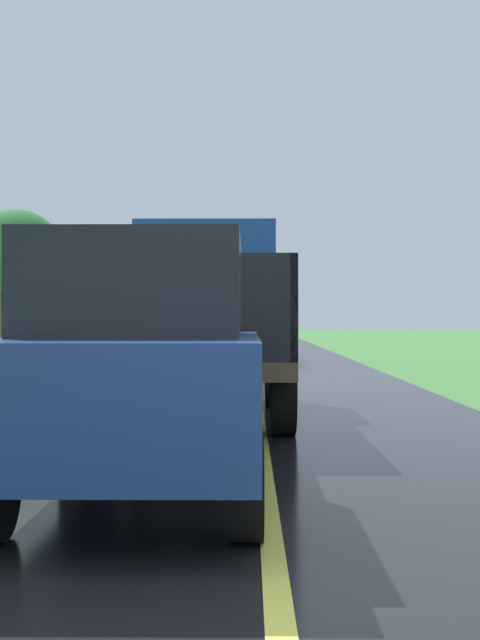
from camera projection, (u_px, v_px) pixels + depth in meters
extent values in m
cube|color=#2D2D30|center=(200.00, 374.00, 11.42)|extent=(0.90, 5.51, 0.24)
cube|color=brown|center=(200.00, 359.00, 11.42)|extent=(2.30, 5.80, 0.20)
cube|color=#1E479E|center=(207.00, 286.00, 13.37)|extent=(2.10, 1.90, 1.90)
cube|color=black|center=(210.00, 268.00, 14.33)|extent=(1.78, 0.02, 0.76)
cube|color=#232328|center=(105.00, 310.00, 10.46)|extent=(0.08, 3.85, 1.10)
cube|color=#232328|center=(286.00, 310.00, 10.44)|extent=(0.08, 3.85, 1.10)
cube|color=#232328|center=(184.00, 308.00, 8.56)|extent=(2.30, 0.08, 1.10)
cube|color=#232328|center=(204.00, 311.00, 12.33)|extent=(2.30, 0.08, 1.10)
cylinder|color=black|center=(139.00, 373.00, 13.23)|extent=(0.28, 1.00, 1.00)
cylinder|color=black|center=(274.00, 373.00, 13.21)|extent=(0.28, 1.00, 1.00)
cylinder|color=black|center=(101.00, 391.00, 9.84)|extent=(0.28, 1.00, 1.00)
cylinder|color=black|center=(283.00, 391.00, 9.82)|extent=(0.28, 1.00, 1.00)
ellipsoid|color=#93BB26|center=(135.00, 313.00, 9.09)|extent=(0.43, 0.44, 0.45)
ellipsoid|color=#A0B62A|center=(160.00, 336.00, 10.63)|extent=(0.42, 0.52, 0.46)
ellipsoid|color=#8DC923|center=(160.00, 335.00, 11.77)|extent=(0.44, 0.43, 0.50)
ellipsoid|color=#9FBF30|center=(187.00, 341.00, 10.78)|extent=(0.54, 0.55, 0.51)
ellipsoid|color=#8CC92C|center=(261.00, 316.00, 11.48)|extent=(0.55, 0.65, 0.48)
ellipsoid|color=#96C12E|center=(156.00, 337.00, 11.44)|extent=(0.40, 0.38, 0.46)
ellipsoid|color=#9EC92E|center=(128.00, 337.00, 10.71)|extent=(0.49, 0.58, 0.42)
cube|color=#2D2D30|center=(238.00, 342.00, 26.41)|extent=(0.90, 5.51, 0.24)
cube|color=brown|center=(238.00, 336.00, 26.41)|extent=(2.30, 5.80, 0.20)
cube|color=red|center=(239.00, 303.00, 28.36)|extent=(2.10, 1.90, 1.90)
cube|color=black|center=(239.00, 294.00, 29.31)|extent=(1.78, 0.02, 0.76)
cube|color=brown|center=(201.00, 315.00, 25.44)|extent=(0.08, 3.85, 1.10)
cube|color=brown|center=(275.00, 315.00, 25.42)|extent=(0.08, 3.85, 1.10)
cube|color=brown|center=(237.00, 314.00, 23.55)|extent=(2.30, 0.08, 1.10)
cube|color=brown|center=(239.00, 315.00, 27.32)|extent=(2.30, 0.08, 1.10)
cylinder|color=black|center=(207.00, 344.00, 28.22)|extent=(0.28, 1.00, 1.00)
cylinder|color=black|center=(271.00, 344.00, 28.20)|extent=(0.28, 1.00, 1.00)
cylinder|color=black|center=(202.00, 347.00, 24.83)|extent=(0.28, 1.00, 1.00)
cylinder|color=black|center=(274.00, 347.00, 24.80)|extent=(0.28, 1.00, 1.00)
ellipsoid|color=#9EC825|center=(263.00, 327.00, 24.71)|extent=(0.44, 0.49, 0.38)
ellipsoid|color=#9FC525|center=(224.00, 326.00, 25.61)|extent=(0.49, 0.58, 0.49)
ellipsoid|color=#9EBD20|center=(214.00, 327.00, 25.91)|extent=(0.58, 0.71, 0.40)
ellipsoid|color=#8FB223|center=(253.00, 327.00, 25.94)|extent=(0.59, 0.62, 0.50)
ellipsoid|color=#8EC135|center=(247.00, 327.00, 24.88)|extent=(0.51, 0.57, 0.51)
ellipsoid|color=#9AB529|center=(245.00, 329.00, 24.08)|extent=(0.52, 0.62, 0.44)
ellipsoid|color=#9DB91D|center=(262.00, 328.00, 25.62)|extent=(0.43, 0.44, 0.41)
ellipsoid|color=#A1B530|center=(211.00, 327.00, 25.96)|extent=(0.44, 0.57, 0.46)
ellipsoid|color=#A3BC20|center=(264.00, 317.00, 26.88)|extent=(0.48, 0.52, 0.41)
ellipsoid|color=#A4BE34|center=(230.00, 316.00, 25.36)|extent=(0.41, 0.45, 0.38)
ellipsoid|color=#92BF32|center=(269.00, 328.00, 24.05)|extent=(0.55, 0.63, 0.44)
ellipsoid|color=#A5B828|center=(257.00, 305.00, 26.08)|extent=(0.50, 0.53, 0.45)
ellipsoid|color=#95BF22|center=(234.00, 327.00, 26.57)|extent=(0.53, 0.52, 0.39)
cylinder|color=#4C3823|center=(4.00, 322.00, 30.21)|extent=(0.28, 0.28, 2.60)
ellipsoid|color=#1E5623|center=(4.00, 250.00, 30.20)|extent=(3.06, 3.06, 2.76)
cylinder|color=#4C3823|center=(15.00, 324.00, 29.20)|extent=(0.28, 0.28, 2.44)
ellipsoid|color=#2D7033|center=(15.00, 251.00, 29.20)|extent=(3.20, 3.20, 2.88)
cube|color=navy|center=(145.00, 389.00, 6.40)|extent=(1.70, 4.10, 0.80)
cube|color=black|center=(141.00, 288.00, 6.20)|extent=(1.44, 2.05, 0.70)
cylinder|color=black|center=(77.00, 432.00, 7.68)|extent=(0.20, 0.64, 0.64)
cylinder|color=black|center=(248.00, 432.00, 7.66)|extent=(0.20, 0.64, 0.64)
cylinder|color=black|center=(247.00, 489.00, 5.12)|extent=(0.20, 0.64, 0.64)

